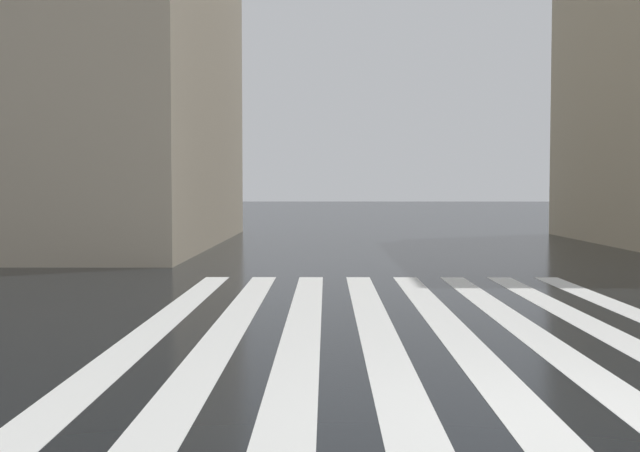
# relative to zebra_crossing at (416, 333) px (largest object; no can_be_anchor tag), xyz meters

# --- Properties ---
(ground_plane) EXTENTS (220.00, 220.00, 0.00)m
(ground_plane) POSITION_rel_zebra_crossing_xyz_m (-4.00, -1.10, -0.00)
(ground_plane) COLOR black
(zebra_crossing) EXTENTS (13.00, 7.50, 0.01)m
(zebra_crossing) POSITION_rel_zebra_crossing_xyz_m (0.00, 0.00, 0.00)
(zebra_crossing) COLOR silver
(zebra_crossing) RESTS_ON ground_plane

